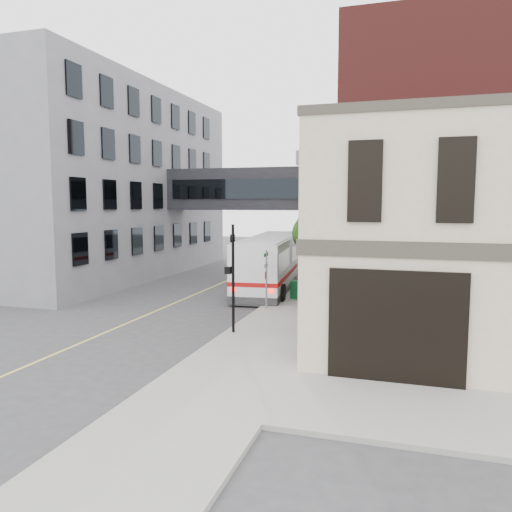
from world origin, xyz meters
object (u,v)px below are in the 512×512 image
Objects in this scene: pedestrian_c at (312,284)px; sandwich_board at (319,313)px; newspaper_box at (296,290)px; bus at (271,260)px; pedestrian_b at (319,274)px; pedestrian_a at (319,283)px.

sandwich_board is (1.48, -6.15, -0.26)m from pedestrian_c.
pedestrian_c reaches higher than newspaper_box.
bus reaches higher than pedestrian_b.
pedestrian_b is 9.71m from sandwich_board.
sandwich_board reaches higher than newspaper_box.
pedestrian_c is 1.58× the size of newspaper_box.
bus is at bearing 144.14° from newspaper_box.
pedestrian_b is at bearing 74.93° from pedestrian_a.
pedestrian_b is at bearing 101.12° from newspaper_box.
pedestrian_c is (3.25, -3.06, -0.91)m from bus.
sandwich_board is (1.16, -6.41, -0.28)m from pedestrian_a.
pedestrian_a is 3.20m from pedestrian_b.
pedestrian_b is (-0.52, 3.15, 0.05)m from pedestrian_a.
bus is 11.59× the size of sandwich_board.
pedestrian_c is 1.02m from newspaper_box.
bus reaches higher than pedestrian_a.
pedestrian_b is (3.06, 0.34, -0.84)m from bus.
pedestrian_b is 1.09× the size of pedestrian_c.
pedestrian_b is at bearing 6.43° from bus.
pedestrian_a is at bearing -113.98° from pedestrian_b.
pedestrian_c is (-0.33, -0.25, -0.02)m from pedestrian_a.
sandwich_board is at bearing -104.22° from pedestrian_a.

